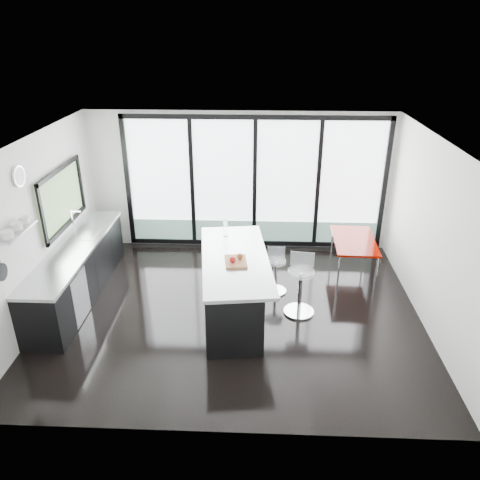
{
  "coord_description": "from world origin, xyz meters",
  "views": [
    {
      "loc": [
        0.39,
        -6.44,
        4.3
      ],
      "look_at": [
        0.1,
        0.3,
        1.15
      ],
      "focal_mm": 35.0,
      "sensor_mm": 36.0,
      "label": 1
    }
  ],
  "objects_px": {
    "bar_stool_near": "(300,292)",
    "bar_stool_far": "(276,276)",
    "red_table": "(353,257)",
    "island": "(230,285)"
  },
  "relations": [
    {
      "from": "bar_stool_far",
      "to": "bar_stool_near",
      "type": "bearing_deg",
      "value": -59.09
    },
    {
      "from": "bar_stool_near",
      "to": "bar_stool_far",
      "type": "height_order",
      "value": "bar_stool_near"
    },
    {
      "from": "island",
      "to": "bar_stool_near",
      "type": "distance_m",
      "value": 1.12
    },
    {
      "from": "bar_stool_near",
      "to": "bar_stool_far",
      "type": "relative_size",
      "value": 1.26
    },
    {
      "from": "island",
      "to": "bar_stool_near",
      "type": "bearing_deg",
      "value": 1.33
    },
    {
      "from": "bar_stool_near",
      "to": "bar_stool_far",
      "type": "bearing_deg",
      "value": 128.04
    },
    {
      "from": "bar_stool_near",
      "to": "red_table",
      "type": "distance_m",
      "value": 1.74
    },
    {
      "from": "island",
      "to": "red_table",
      "type": "distance_m",
      "value": 2.6
    },
    {
      "from": "bar_stool_far",
      "to": "red_table",
      "type": "distance_m",
      "value": 1.62
    },
    {
      "from": "island",
      "to": "bar_stool_far",
      "type": "height_order",
      "value": "island"
    }
  ]
}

